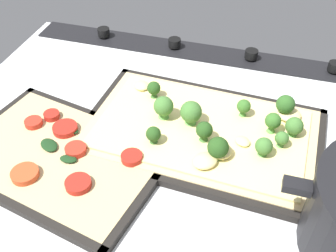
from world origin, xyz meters
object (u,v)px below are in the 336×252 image
Objects in this scene: baking_tray_front at (201,134)px; baking_tray_back at (60,158)px; veggie_pizza_back at (60,155)px; broccoli_pizza at (207,129)px.

baking_tray_back is at bearing 29.87° from baking_tray_front.
veggie_pizza_back is at bearing 29.75° from baking_tray_front.
baking_tray_back is (21.67, 11.99, -1.46)cm from broccoli_pizza.
veggie_pizza_back is (20.62, 11.79, 0.73)cm from baking_tray_front.
baking_tray_back is 0.73cm from veggie_pizza_back.
broccoli_pizza is 1.06× the size of baking_tray_back.
baking_tray_front is 1.22× the size of veggie_pizza_back.
baking_tray_front is 1.76cm from broccoli_pizza.
broccoli_pizza is at bearing -151.04° from baking_tray_back.
broccoli_pizza is 24.81cm from baking_tray_back.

